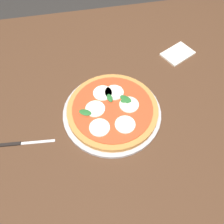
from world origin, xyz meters
The scene contains 6 objects.
ground_plane centered at (0.00, 0.00, 0.00)m, with size 6.00×6.00×0.00m, color #2D2B28.
dining_table centered at (0.00, 0.00, 0.65)m, with size 1.52×1.18×0.73m.
serving_tray centered at (-0.06, -0.06, 0.73)m, with size 0.35×0.35×0.01m, color #B2B2B7.
pizza centered at (-0.06, -0.05, 0.75)m, with size 0.32×0.32×0.03m.
napkin centered at (0.28, 0.19, 0.73)m, with size 0.13×0.09×0.01m, color white.
knife centered at (-0.39, -0.12, 0.73)m, with size 0.19×0.03×0.01m.
Camera 1 is at (-0.16, -0.54, 1.47)m, focal length 39.74 mm.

